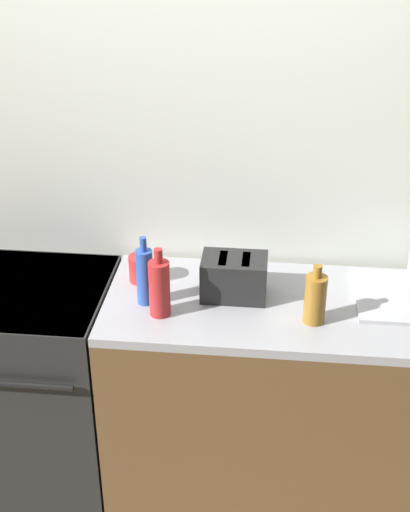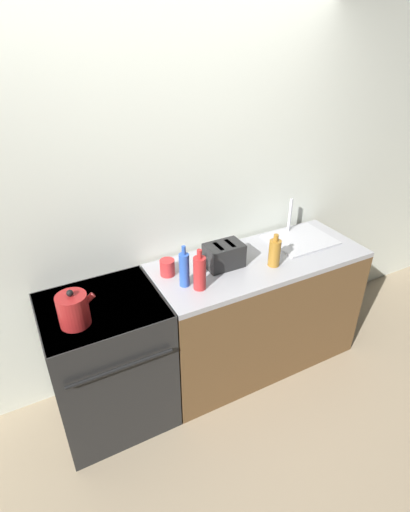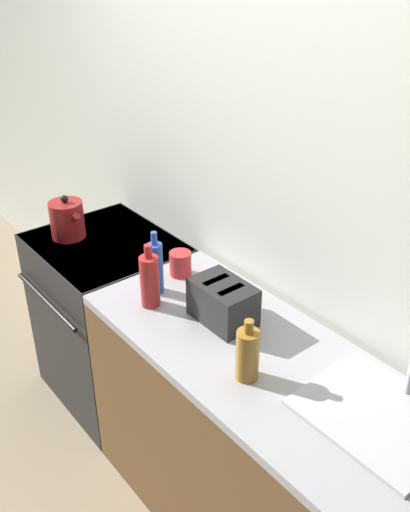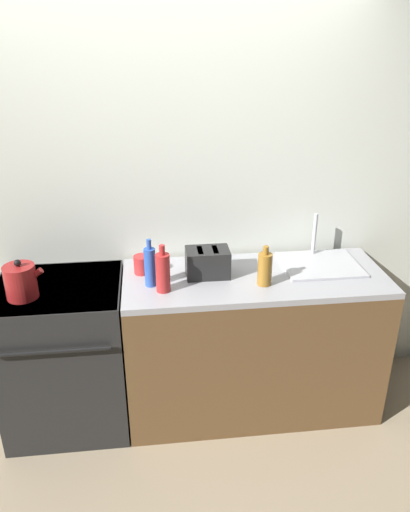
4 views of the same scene
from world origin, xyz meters
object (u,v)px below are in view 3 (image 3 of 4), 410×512
stove (111,318)px  bottle_amber (248,354)px  kettle (67,219)px  bottle_blue (155,267)px  toaster (223,302)px  cup_red (180,264)px  bottle_red (150,280)px

stove → bottle_amber: bearing=-5.5°
kettle → bottle_blue: bottle_blue is taller
toaster → bottle_blue: bottle_blue is taller
bottle_blue → bottle_amber: (0.63, -0.06, -0.02)m
toaster → cup_red: (-0.38, 0.08, -0.03)m
stove → bottle_blue: (0.52, -0.05, 0.57)m
bottle_amber → cup_red: bottle_amber is taller
stove → bottle_red: 0.83m
bottle_blue → toaster: bearing=14.4°
stove → kettle: bearing=-146.5°
cup_red → bottle_red: bearing=-64.0°
kettle → toaster: (1.01, 0.14, -0.01)m
bottle_red → cup_red: bottle_red is taller
bottle_blue → bottle_amber: 0.64m
bottle_red → kettle: bearing=178.8°
stove → bottle_blue: bottle_blue is taller
kettle → toaster: bearing=8.0°
stove → bottle_blue: bearing=-5.1°
bottle_blue → cup_red: (-0.05, 0.16, -0.06)m
cup_red → toaster: bearing=-11.3°
stove → cup_red: 0.71m
bottle_blue → cup_red: bottle_blue is taller
stove → bottle_red: size_ratio=3.42×
bottle_red → cup_red: (-0.11, 0.23, -0.06)m
stove → bottle_blue: 0.78m
stove → toaster: (0.86, 0.04, 0.54)m
toaster → cup_red: toaster is taller
kettle → bottle_blue: 0.68m
kettle → stove: bearing=33.5°
cup_red → stove: bearing=-166.6°
toaster → bottle_blue: 0.34m
kettle → bottle_amber: (1.32, -0.01, 0.00)m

